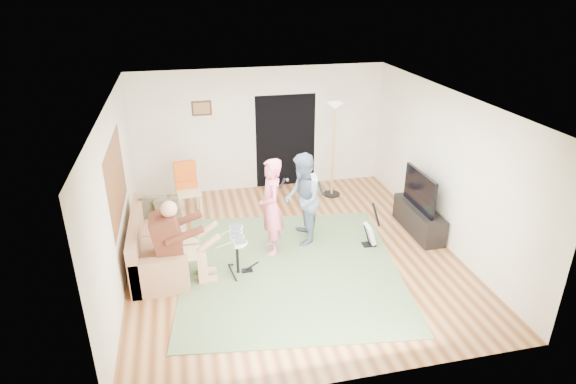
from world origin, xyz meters
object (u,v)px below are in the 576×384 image
at_px(guitarist, 302,199).
at_px(tv_cabinet, 419,219).
at_px(torchiere_lamp, 334,133).
at_px(television, 420,190).
at_px(sofa, 155,247).
at_px(drum_kit, 237,256).
at_px(dining_chair, 189,196).
at_px(guitar_spare, 370,234).
at_px(singer, 271,207).

xyz_separation_m(guitarist, tv_cabinet, (2.23, -0.13, -0.58)).
bearing_deg(torchiere_lamp, guitarist, -121.98).
bearing_deg(television, sofa, -179.75).
relative_size(drum_kit, guitarist, 0.45).
relative_size(torchiere_lamp, dining_chair, 1.91).
relative_size(guitarist, tv_cabinet, 1.19).
relative_size(guitar_spare, torchiere_lamp, 0.41).
height_order(drum_kit, guitar_spare, guitar_spare).
xyz_separation_m(sofa, tv_cabinet, (4.79, 0.02, -0.04)).
distance_m(guitarist, guitar_spare, 1.35).
relative_size(sofa, drum_kit, 2.85).
distance_m(drum_kit, singer, 1.02).
distance_m(singer, guitar_spare, 1.86).
bearing_deg(guitarist, dining_chair, -118.95).
height_order(singer, guitar_spare, singer).
xyz_separation_m(guitarist, guitar_spare, (1.14, -0.44, -0.59)).
height_order(guitar_spare, tv_cabinet, guitar_spare).
xyz_separation_m(singer, guitar_spare, (1.74, -0.20, -0.61)).
relative_size(drum_kit, tv_cabinet, 0.53).
height_order(drum_kit, torchiere_lamp, torchiere_lamp).
relative_size(singer, torchiere_lamp, 0.83).
height_order(guitarist, television, guitarist).
bearing_deg(sofa, singer, -2.46).
height_order(torchiere_lamp, tv_cabinet, torchiere_lamp).
height_order(guitarist, tv_cabinet, guitarist).
xyz_separation_m(tv_cabinet, television, (-0.05, 0.00, 0.60)).
xyz_separation_m(torchiere_lamp, dining_chair, (-3.09, -0.26, -1.03)).
xyz_separation_m(sofa, singer, (1.96, -0.08, 0.57)).
bearing_deg(dining_chair, drum_kit, -82.36).
bearing_deg(tv_cabinet, television, 180.00).
height_order(drum_kit, television, television).
height_order(sofa, drum_kit, sofa).
height_order(sofa, torchiere_lamp, torchiere_lamp).
distance_m(guitar_spare, dining_chair, 3.68).
distance_m(torchiere_lamp, television, 2.29).
distance_m(guitarist, tv_cabinet, 2.31).
height_order(drum_kit, singer, singer).
bearing_deg(drum_kit, television, 11.01).
distance_m(singer, television, 2.79).
bearing_deg(television, torchiere_lamp, 117.95).
height_order(singer, dining_chair, singer).
bearing_deg(sofa, torchiere_lamp, 28.08).
bearing_deg(torchiere_lamp, tv_cabinet, -60.92).
height_order(dining_chair, television, television).
xyz_separation_m(drum_kit, dining_chair, (-0.68, 2.37, 0.06)).
height_order(guitar_spare, dining_chair, dining_chair).
bearing_deg(torchiere_lamp, sofa, -151.92).
bearing_deg(guitarist, television, 96.67).
bearing_deg(sofa, guitar_spare, -4.45).
xyz_separation_m(drum_kit, torchiere_lamp, (2.41, 2.63, 1.09)).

